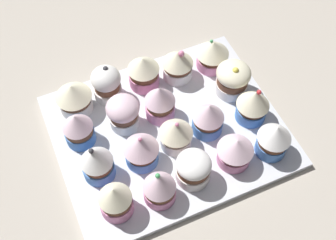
{
  "coord_description": "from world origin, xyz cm",
  "views": [
    {
      "loc": [
        -16.82,
        -38.55,
        68.02
      ],
      "look_at": [
        0.0,
        0.0,
        4.2
      ],
      "focal_mm": 46.79,
      "sensor_mm": 36.0,
      "label": 1
    }
  ],
  "objects_px": {
    "cupcake_7": "(176,133)",
    "cupcake_1": "(159,187)",
    "cupcake_2": "(193,168)",
    "cupcake_18": "(212,54)",
    "cupcake_9": "(253,104)",
    "cupcake_13": "(233,79)",
    "cupcake_6": "(141,149)",
    "cupcake_15": "(106,83)",
    "cupcake_5": "(97,162)",
    "cupcake_11": "(123,112)",
    "cupcake_3": "(235,150)",
    "baking_tray": "(168,131)",
    "cupcake_8": "(208,118)",
    "cupcake_17": "(178,64)",
    "cupcake_12": "(160,101)",
    "cupcake_0": "(115,199)",
    "cupcake_16": "(144,71)",
    "cupcake_14": "(74,97)",
    "cupcake_10": "(78,128)",
    "cupcake_4": "(274,139)"
  },
  "relations": [
    {
      "from": "cupcake_7",
      "to": "cupcake_5",
      "type": "bearing_deg",
      "value": -179.49
    },
    {
      "from": "cupcake_2",
      "to": "cupcake_1",
      "type": "bearing_deg",
      "value": -170.5
    },
    {
      "from": "cupcake_3",
      "to": "cupcake_14",
      "type": "relative_size",
      "value": 0.95
    },
    {
      "from": "cupcake_3",
      "to": "cupcake_12",
      "type": "bearing_deg",
      "value": 119.29
    },
    {
      "from": "cupcake_4",
      "to": "cupcake_12",
      "type": "bearing_deg",
      "value": 134.71
    },
    {
      "from": "cupcake_9",
      "to": "cupcake_2",
      "type": "bearing_deg",
      "value": -155.4
    },
    {
      "from": "cupcake_7",
      "to": "cupcake_10",
      "type": "height_order",
      "value": "cupcake_10"
    },
    {
      "from": "cupcake_6",
      "to": "cupcake_8",
      "type": "bearing_deg",
      "value": 5.09
    },
    {
      "from": "cupcake_2",
      "to": "cupcake_3",
      "type": "bearing_deg",
      "value": 1.02
    },
    {
      "from": "cupcake_13",
      "to": "cupcake_14",
      "type": "xyz_separation_m",
      "value": [
        -0.28,
        0.08,
        -0.0
      ]
    },
    {
      "from": "cupcake_4",
      "to": "cupcake_17",
      "type": "bearing_deg",
      "value": 110.01
    },
    {
      "from": "cupcake_3",
      "to": "cupcake_17",
      "type": "height_order",
      "value": "cupcake_17"
    },
    {
      "from": "cupcake_7",
      "to": "cupcake_1",
      "type": "bearing_deg",
      "value": -128.57
    },
    {
      "from": "cupcake_10",
      "to": "cupcake_18",
      "type": "xyz_separation_m",
      "value": [
        0.29,
        0.06,
        -0.0
      ]
    },
    {
      "from": "cupcake_6",
      "to": "baking_tray",
      "type": "bearing_deg",
      "value": 30.81
    },
    {
      "from": "cupcake_10",
      "to": "cupcake_17",
      "type": "distance_m",
      "value": 0.23
    },
    {
      "from": "cupcake_12",
      "to": "cupcake_15",
      "type": "bearing_deg",
      "value": 132.96
    },
    {
      "from": "cupcake_5",
      "to": "cupcake_11",
      "type": "relative_size",
      "value": 1.2
    },
    {
      "from": "cupcake_2",
      "to": "cupcake_18",
      "type": "xyz_separation_m",
      "value": [
        0.14,
        0.21,
        0.0
      ]
    },
    {
      "from": "cupcake_7",
      "to": "cupcake_9",
      "type": "distance_m",
      "value": 0.15
    },
    {
      "from": "cupcake_4",
      "to": "cupcake_11",
      "type": "bearing_deg",
      "value": 144.26
    },
    {
      "from": "cupcake_7",
      "to": "cupcake_13",
      "type": "height_order",
      "value": "same"
    },
    {
      "from": "cupcake_0",
      "to": "cupcake_1",
      "type": "height_order",
      "value": "same"
    },
    {
      "from": "cupcake_13",
      "to": "cupcake_0",
      "type": "bearing_deg",
      "value": -153.49
    },
    {
      "from": "cupcake_11",
      "to": "cupcake_0",
      "type": "bearing_deg",
      "value": -114.5
    },
    {
      "from": "cupcake_14",
      "to": "cupcake_16",
      "type": "relative_size",
      "value": 0.93
    },
    {
      "from": "cupcake_12",
      "to": "cupcake_1",
      "type": "bearing_deg",
      "value": -113.46
    },
    {
      "from": "cupcake_6",
      "to": "cupcake_15",
      "type": "distance_m",
      "value": 0.15
    },
    {
      "from": "baking_tray",
      "to": "cupcake_5",
      "type": "bearing_deg",
      "value": -166.14
    },
    {
      "from": "cupcake_9",
      "to": "cupcake_16",
      "type": "xyz_separation_m",
      "value": [
        -0.15,
        0.15,
        -0.0
      ]
    },
    {
      "from": "cupcake_12",
      "to": "cupcake_16",
      "type": "bearing_deg",
      "value": 89.47
    },
    {
      "from": "cupcake_1",
      "to": "cupcake_15",
      "type": "bearing_deg",
      "value": 92.16
    },
    {
      "from": "cupcake_4",
      "to": "cupcake_5",
      "type": "height_order",
      "value": "cupcake_5"
    },
    {
      "from": "cupcake_1",
      "to": "cupcake_15",
      "type": "relative_size",
      "value": 0.98
    },
    {
      "from": "cupcake_2",
      "to": "cupcake_18",
      "type": "distance_m",
      "value": 0.25
    },
    {
      "from": "cupcake_5",
      "to": "cupcake_7",
      "type": "bearing_deg",
      "value": 0.51
    },
    {
      "from": "cupcake_2",
      "to": "cupcake_18",
      "type": "bearing_deg",
      "value": 55.99
    },
    {
      "from": "cupcake_11",
      "to": "cupcake_8",
      "type": "bearing_deg",
      "value": -28.14
    },
    {
      "from": "cupcake_18",
      "to": "cupcake_4",
      "type": "bearing_deg",
      "value": -88.22
    },
    {
      "from": "cupcake_11",
      "to": "cupcake_17",
      "type": "distance_m",
      "value": 0.15
    },
    {
      "from": "cupcake_13",
      "to": "cupcake_16",
      "type": "xyz_separation_m",
      "value": [
        -0.14,
        0.08,
        0.0
      ]
    },
    {
      "from": "cupcake_4",
      "to": "cupcake_14",
      "type": "distance_m",
      "value": 0.36
    },
    {
      "from": "cupcake_13",
      "to": "cupcake_18",
      "type": "height_order",
      "value": "cupcake_13"
    },
    {
      "from": "cupcake_9",
      "to": "cupcake_16",
      "type": "relative_size",
      "value": 1.06
    },
    {
      "from": "cupcake_3",
      "to": "cupcake_6",
      "type": "height_order",
      "value": "cupcake_6"
    },
    {
      "from": "cupcake_5",
      "to": "cupcake_17",
      "type": "height_order",
      "value": "cupcake_5"
    },
    {
      "from": "cupcake_1",
      "to": "cupcake_13",
      "type": "relative_size",
      "value": 1.04
    },
    {
      "from": "cupcake_14",
      "to": "cupcake_16",
      "type": "distance_m",
      "value": 0.14
    },
    {
      "from": "cupcake_2",
      "to": "cupcake_13",
      "type": "height_order",
      "value": "cupcake_13"
    },
    {
      "from": "cupcake_8",
      "to": "cupcake_13",
      "type": "height_order",
      "value": "same"
    }
  ]
}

